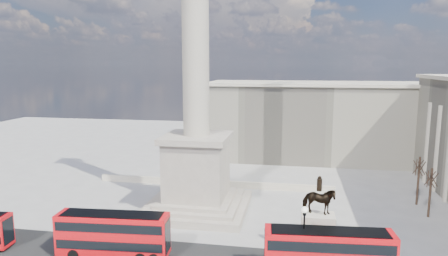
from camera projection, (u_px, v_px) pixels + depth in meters
name	position (u px, v px, depth m)	size (l,w,h in m)	color
ground	(188.00, 223.00, 51.87)	(180.00, 180.00, 0.00)	#9D9A95
nelsons_column	(196.00, 120.00, 54.67)	(14.00, 14.00, 49.85)	#A69A8A
balustrade_wall	(213.00, 183.00, 67.33)	(40.00, 0.60, 1.10)	beige
building_northeast	(326.00, 121.00, 85.94)	(51.00, 17.00, 16.60)	#B1A991
red_bus_b	(114.00, 234.00, 42.55)	(12.08, 3.60, 4.83)	red
red_bus_c	(329.00, 254.00, 38.05)	(12.31, 3.71, 4.92)	red
victorian_lamp	(304.00, 236.00, 38.28)	(0.61, 0.61, 7.09)	black
equestrian_statue	(318.00, 229.00, 42.45)	(4.34, 3.25, 8.95)	beige
bare_tree_mid	(431.00, 177.00, 53.10)	(1.88, 1.88, 7.12)	#332319
bare_tree_far	(419.00, 165.00, 57.78)	(1.85, 1.85, 7.56)	#332319
pedestrian_walking	(317.00, 233.00, 46.93)	(0.56, 0.37, 1.53)	black
pedestrian_crossing	(271.00, 233.00, 46.61)	(1.04, 0.43, 1.78)	black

